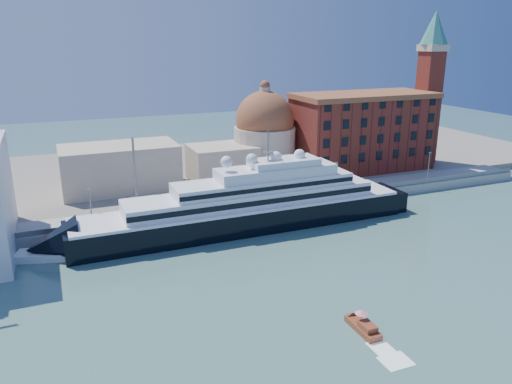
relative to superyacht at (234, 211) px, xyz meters
name	(u,v)px	position (x,y,z in m)	size (l,w,h in m)	color
ground	(282,272)	(0.73, -23.00, -4.41)	(400.00, 400.00, 0.00)	#39645D
quay	(221,209)	(0.73, 11.00, -3.16)	(180.00, 10.00, 2.50)	gray
land	(179,171)	(0.73, 52.00, -3.41)	(260.00, 72.00, 2.00)	slate
quay_fence	(227,207)	(0.73, 6.50, -1.31)	(180.00, 0.10, 1.20)	slate
superyacht	(234,211)	(0.00, 0.00, 0.00)	(85.41, 11.84, 25.53)	black
service_barge	(53,254)	(-37.62, -0.60, -3.57)	(13.66, 7.80, 2.92)	white
water_taxi	(364,327)	(3.32, -45.05, -3.65)	(2.29, 6.68, 3.16)	brown
warehouse	(363,131)	(52.73, 29.00, 9.38)	(43.00, 19.00, 23.25)	maroon
campanile	(430,78)	(76.73, 29.00, 24.35)	(8.40, 8.40, 47.00)	maroon
church	(215,149)	(7.12, 34.72, 6.50)	(66.00, 18.00, 25.50)	beige
lamp_posts	(169,183)	(-11.94, 9.27, 5.44)	(120.80, 2.40, 18.00)	slate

